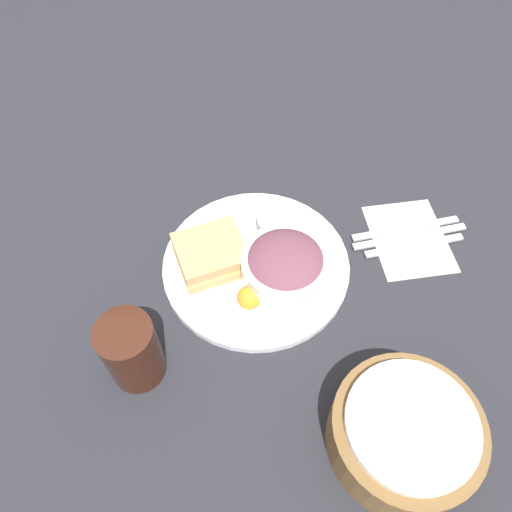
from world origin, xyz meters
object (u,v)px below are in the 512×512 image
object	(u,v)px
salad_bowl	(285,266)
bread_basket	(404,433)
drink_glass	(132,351)
fork	(406,229)
dressing_cup	(276,224)
spoon	(414,245)
sandwich	(211,255)
knife	(410,237)
plate	(256,265)

from	to	relation	value
salad_bowl	bread_basket	size ratio (longest dim) A/B	0.71
drink_glass	fork	world-z (taller)	drink_glass
salad_bowl	bread_basket	xyz separation A→B (m)	(-0.11, 0.27, -0.01)
dressing_cup	bread_basket	world-z (taller)	bread_basket
fork	spoon	world-z (taller)	same
salad_bowl	sandwich	bearing A→B (deg)	-23.47
knife	bread_basket	bearing A→B (deg)	-115.34
dressing_cup	drink_glass	world-z (taller)	drink_glass
sandwich	salad_bowl	bearing A→B (deg)	156.53
fork	drink_glass	bearing A→B (deg)	-162.27
sandwich	dressing_cup	world-z (taller)	sandwich
knife	spoon	size ratio (longest dim) A/B	1.17
plate	bread_basket	xyz separation A→B (m)	(-0.15, 0.31, 0.04)
salad_bowl	spoon	distance (m)	0.24
salad_bowl	fork	size ratio (longest dim) A/B	0.70
plate	drink_glass	world-z (taller)	drink_glass
knife	spoon	world-z (taller)	same
drink_glass	spoon	world-z (taller)	drink_glass
bread_basket	knife	distance (m)	0.35
spoon	sandwich	bearing A→B (deg)	174.24
plate	fork	bearing A→B (deg)	-172.05
salad_bowl	knife	distance (m)	0.24
sandwich	bread_basket	bearing A→B (deg)	124.28
knife	spoon	xyz separation A→B (m)	(-0.00, 0.02, 0.00)
plate	bread_basket	distance (m)	0.34
sandwich	salad_bowl	world-z (taller)	salad_bowl
fork	spoon	size ratio (longest dim) A/B	1.11
salad_bowl	drink_glass	size ratio (longest dim) A/B	1.15
sandwich	spoon	size ratio (longest dim) A/B	0.70
plate	sandwich	size ratio (longest dim) A/B	2.48
plate	dressing_cup	xyz separation A→B (m)	(-0.04, -0.06, 0.02)
knife	spoon	distance (m)	0.02
fork	plate	bearing A→B (deg)	-176.21
drink_glass	fork	distance (m)	0.50
plate	bread_basket	bearing A→B (deg)	115.34
knife	salad_bowl	bearing A→B (deg)	-170.41
salad_bowl	bread_basket	world-z (taller)	same
plate	drink_glass	xyz separation A→B (m)	(0.19, 0.15, 0.05)
plate	salad_bowl	world-z (taller)	salad_bowl
salad_bowl	spoon	xyz separation A→B (m)	(-0.23, -0.04, -0.04)
drink_glass	knife	distance (m)	0.50
dressing_cup	spoon	xyz separation A→B (m)	(-0.23, 0.06, -0.02)
dressing_cup	knife	distance (m)	0.23
bread_basket	spoon	world-z (taller)	bread_basket
plate	spoon	world-z (taller)	plate
drink_glass	spoon	size ratio (longest dim) A/B	0.68
plate	spoon	bearing A→B (deg)	-179.63
knife	plate	bearing A→B (deg)	180.00
sandwich	salad_bowl	xyz separation A→B (m)	(-0.11, 0.05, 0.01)
dressing_cup	fork	bearing A→B (deg)	173.17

